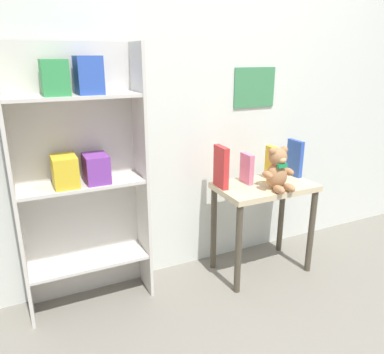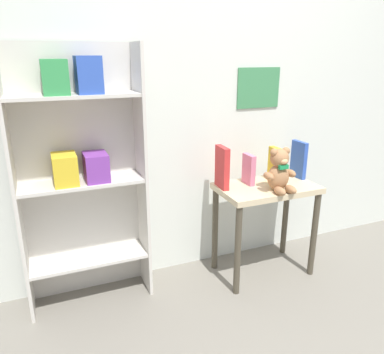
% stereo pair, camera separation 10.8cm
% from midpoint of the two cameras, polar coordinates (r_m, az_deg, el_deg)
% --- Properties ---
extents(wall_back, '(4.80, 0.07, 2.50)m').
position_cam_midpoint_polar(wall_back, '(2.44, 1.63, 14.60)').
color(wall_back, silver).
rests_on(wall_back, ground_plane).
extents(bookshelf_side, '(0.69, 0.24, 1.47)m').
position_cam_midpoint_polar(bookshelf_side, '(2.13, -18.19, 1.49)').
color(bookshelf_side, beige).
rests_on(bookshelf_side, ground_plane).
extents(display_table, '(0.62, 0.37, 0.62)m').
position_cam_midpoint_polar(display_table, '(2.46, 9.66, -3.56)').
color(display_table, beige).
rests_on(display_table, ground_plane).
extents(teddy_bear, '(0.20, 0.18, 0.26)m').
position_cam_midpoint_polar(teddy_bear, '(2.31, 11.67, 1.01)').
color(teddy_bear, '#A8754C').
rests_on(teddy_bear, display_table).
extents(book_standing_red, '(0.04, 0.15, 0.26)m').
position_cam_midpoint_polar(book_standing_red, '(2.30, 3.12, 1.53)').
color(book_standing_red, red).
rests_on(book_standing_red, display_table).
extents(book_standing_pink, '(0.04, 0.12, 0.19)m').
position_cam_midpoint_polar(book_standing_pink, '(2.40, 7.08, 1.29)').
color(book_standing_pink, '#D17093').
rests_on(book_standing_pink, display_table).
extents(book_standing_yellow, '(0.04, 0.10, 0.22)m').
position_cam_midpoint_polar(book_standing_yellow, '(2.49, 10.86, 2.09)').
color(book_standing_yellow, gold).
rests_on(book_standing_yellow, display_table).
extents(book_standing_blue, '(0.03, 0.13, 0.25)m').
position_cam_midpoint_polar(book_standing_blue, '(2.60, 14.24, 2.80)').
color(book_standing_blue, '#2D51B7').
rests_on(book_standing_blue, display_table).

